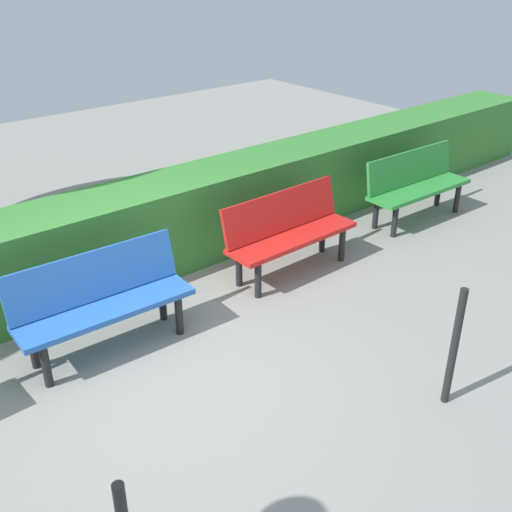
{
  "coord_description": "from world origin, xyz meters",
  "views": [
    {
      "loc": [
        1.95,
        3.6,
        3.14
      ],
      "look_at": [
        -1.23,
        -0.26,
        0.55
      ],
      "focal_mm": 42.32,
      "sensor_mm": 36.0,
      "label": 1
    }
  ],
  "objects": [
    {
      "name": "railing_post_mid",
      "position": [
        -1.48,
        1.73,
        0.5
      ],
      "size": [
        0.06,
        0.06,
        1.0
      ],
      "primitive_type": "cylinder",
      "color": "black",
      "rests_on": "ground_plane"
    },
    {
      "name": "bench_green",
      "position": [
        -4.13,
        -0.62,
        0.48
      ],
      "size": [
        1.54,
        0.5,
        0.86
      ],
      "rotation": [
        0.0,
        0.0,
        -0.03
      ],
      "color": "#2D8C38",
      "rests_on": "ground_plane"
    },
    {
      "name": "hedge_row",
      "position": [
        -0.92,
        -1.59,
        0.47
      ],
      "size": [
        13.26,
        0.76,
        0.94
      ],
      "primitive_type": "cube",
      "color": "#387F33",
      "rests_on": "ground_plane"
    },
    {
      "name": "ground_plane",
      "position": [
        0.0,
        0.0,
        0.0
      ],
      "size": [
        17.26,
        17.26,
        0.0
      ],
      "primitive_type": "plane",
      "color": "gray"
    },
    {
      "name": "bench_blue",
      "position": [
        0.19,
        -0.59,
        0.48
      ],
      "size": [
        1.53,
        0.53,
        0.86
      ],
      "rotation": [
        0.0,
        0.0,
        -0.04
      ],
      "color": "blue",
      "rests_on": "ground_plane"
    },
    {
      "name": "bench_red",
      "position": [
        -1.96,
        -0.61,
        0.48
      ],
      "size": [
        1.52,
        0.49,
        0.86
      ],
      "rotation": [
        0.0,
        0.0,
        0.01
      ],
      "color": "red",
      "rests_on": "ground_plane"
    }
  ]
}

